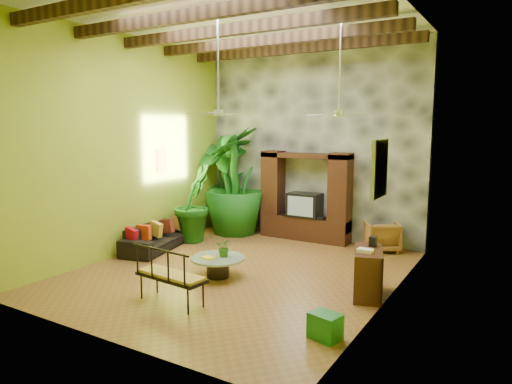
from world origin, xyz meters
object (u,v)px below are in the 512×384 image
Objects in this scene: tall_plant_b at (193,203)px; entertainment_center at (305,203)px; side_console at (368,273)px; ceiling_fan_back at (339,103)px; wicker_armchair at (382,236)px; iron_bench at (168,273)px; tall_plant_c at (235,181)px; coffee_table at (218,264)px; sofa at (156,237)px; ceiling_fan_front at (218,102)px; tall_plant_a at (221,182)px; green_bin at (325,326)px.

entertainment_center is at bearing 33.35° from tall_plant_b.
tall_plant_b reaches higher than side_console.
ceiling_fan_back is 1.80× the size of side_console.
wicker_armchair is 5.57m from iron_bench.
tall_plant_c is 2.78× the size of coffee_table.
ceiling_fan_front is at bearing -120.94° from sofa.
sofa is at bearing 158.00° from side_console.
tall_plant_c is at bearing 116.63° from iron_bench.
wicker_armchair is 0.28× the size of tall_plant_a.
ceiling_fan_front is 1.00× the size of ceiling_fan_back.
entertainment_center is 4.13m from side_console.
tall_plant_b is 1.40m from tall_plant_c.
sofa reaches higher than coffee_table.
ceiling_fan_front is 0.89× the size of sofa.
tall_plant_c is at bearing -22.28° from tall_plant_a.
tall_plant_b is at bearing -11.67° from wicker_armchair.
ceiling_fan_back is 2.42× the size of wicker_armchair.
green_bin is (0.60, -4.97, -0.17)m from wicker_armchair.
ceiling_fan_front reaches higher than green_bin.
side_console is at bearing -29.95° from tall_plant_a.
ceiling_fan_front is at bearing 26.50° from wicker_armchair.
tall_plant_c reaches higher than tall_plant_b.
ceiling_fan_front is 0.68× the size of tall_plant_a.
tall_plant_b is at bearing -83.43° from tall_plant_a.
wicker_armchair is at bearing 18.83° from tall_plant_b.
tall_plant_a reaches higher than green_bin.
ceiling_fan_front is 4.43× the size of green_bin.
wicker_armchair is at bearing 4.13° from tall_plant_c.
tall_plant_a is at bearing 157.72° from tall_plant_c.
sofa is 1.35m from tall_plant_b.
side_console is at bearing 8.41° from ceiling_fan_front.
tall_plant_c reaches higher than sofa.
iron_bench is (0.11, -1.57, 0.29)m from coffee_table.
tall_plant_a is (-2.39, 3.44, -2.03)m from ceiling_fan_front.
tall_plant_b is (-4.47, -1.53, 0.65)m from wicker_armchair.
sofa is 5.41m from wicker_armchair.
ceiling_fan_back reaches higher than green_bin.
ceiling_fan_front is 4.55m from green_bin.
tall_plant_a is at bearing -177.95° from entertainment_center.
coffee_table is (2.42, -3.56, -1.12)m from tall_plant_a.
wicker_armchair is (0.45, 1.87, -3.05)m from ceiling_fan_back.
ceiling_fan_back is 5.01m from tall_plant_a.
ceiling_fan_front reaches higher than wicker_armchair.
tall_plant_c is 2.18× the size of iron_bench.
ceiling_fan_back is (1.60, -1.94, 2.44)m from entertainment_center.
entertainment_center reaches higher than green_bin.
tall_plant_c reaches higher than wicker_armchair.
wicker_armchair reaches higher than coffee_table.
ceiling_fan_front is at bearing 101.28° from coffee_table.
coffee_table is 3.15m from green_bin.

